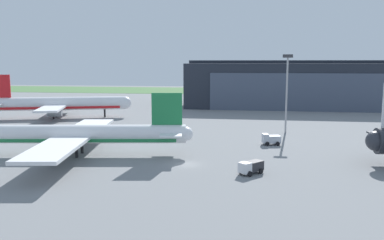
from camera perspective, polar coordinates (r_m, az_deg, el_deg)
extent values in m
plane|color=slate|center=(69.07, -0.68, -6.28)|extent=(440.00, 440.00, 0.00)
cube|color=#4B7541|center=(244.58, 5.97, 4.11)|extent=(440.00, 56.00, 0.08)
cube|color=#232833|center=(164.22, 14.18, 4.85)|extent=(82.21, 35.07, 16.79)
cube|color=#424C60|center=(146.78, 14.83, 3.80)|extent=(62.48, 0.30, 13.43)
cube|color=#232833|center=(163.98, 14.29, 7.99)|extent=(82.21, 8.42, 1.20)
cylinder|color=silver|center=(131.52, -18.24, 2.23)|extent=(39.61, 15.37, 4.10)
sphere|color=silver|center=(129.49, -9.47, 2.45)|extent=(3.93, 3.93, 3.93)
cube|color=red|center=(131.63, -18.22, 1.74)|extent=(36.55, 14.50, 0.72)
cube|color=red|center=(135.10, -25.42, 4.35)|extent=(5.11, 1.87, 6.96)
cube|color=silver|center=(138.62, -25.23, 2.32)|extent=(5.10, 6.53, 0.28)
cube|color=silver|center=(122.65, -19.35, 1.54)|extent=(10.80, 17.46, 0.56)
cube|color=silver|center=(140.80, -17.90, 2.41)|extent=(10.80, 17.46, 0.56)
cylinder|color=gray|center=(123.93, -18.84, 0.96)|extent=(4.37, 3.27, 2.25)
cylinder|color=gray|center=(139.53, -17.64, 1.78)|extent=(4.37, 3.27, 2.25)
cylinder|color=black|center=(130.17, -12.26, 0.94)|extent=(0.56, 0.56, 2.50)
cylinder|color=black|center=(130.07, -19.04, 0.67)|extent=(0.56, 0.56, 2.50)
cylinder|color=black|center=(134.26, -18.70, 0.91)|extent=(0.56, 0.56, 2.50)
sphere|color=#282B33|center=(73.43, 24.66, -2.72)|extent=(3.42, 3.42, 3.42)
cube|color=#282B33|center=(77.30, 25.58, -1.93)|extent=(4.38, 6.46, 0.28)
cylinder|color=white|center=(78.02, -16.99, -1.91)|extent=(43.25, 9.98, 3.47)
sphere|color=white|center=(74.72, -0.90, -1.98)|extent=(2.71, 2.71, 2.71)
cube|color=#1E7A42|center=(78.18, -16.96, -2.60)|extent=(39.84, 9.49, 0.61)
cube|color=#1E7A42|center=(74.15, -3.58, 1.58)|extent=(5.61, 1.25, 5.90)
cube|color=white|center=(77.32, -2.80, -1.38)|extent=(4.58, 5.39, 0.28)
cube|color=white|center=(72.15, -2.98, -2.08)|extent=(4.58, 5.39, 0.28)
cube|color=white|center=(88.02, -14.45, -0.98)|extent=(9.79, 20.30, 0.56)
cube|color=white|center=(67.84, -18.85, -3.85)|extent=(9.79, 20.30, 0.56)
cylinder|color=gray|center=(86.93, -15.18, -1.96)|extent=(3.55, 2.39, 1.91)
cylinder|color=gray|center=(69.79, -19.02, -4.58)|extent=(3.55, 2.39, 1.91)
cylinder|color=black|center=(79.80, -15.34, -3.74)|extent=(0.56, 0.56, 2.33)
cylinder|color=black|center=(76.37, -16.04, -4.30)|extent=(0.56, 0.56, 2.33)
cube|color=silver|center=(62.59, 7.51, -6.72)|extent=(2.24, 2.22, 1.61)
cube|color=#28282D|center=(64.14, 8.81, -6.43)|extent=(3.12, 3.21, 1.50)
cylinder|color=black|center=(63.49, 6.94, -7.24)|extent=(0.76, 0.81, 0.85)
cylinder|color=black|center=(62.28, 8.21, -7.58)|extent=(0.76, 0.81, 0.85)
cylinder|color=black|center=(65.33, 8.49, -6.83)|extent=(0.76, 0.81, 0.85)
cylinder|color=black|center=(64.15, 9.75, -7.14)|extent=(0.76, 0.81, 0.85)
cube|color=#B7BCC6|center=(85.93, 10.36, -2.58)|extent=(1.55, 2.22, 1.92)
cube|color=#B7BCC6|center=(86.42, 11.54, -2.68)|extent=(2.89, 2.50, 1.52)
cylinder|color=black|center=(87.20, 10.27, -3.06)|extent=(0.91, 0.43, 0.88)
cylinder|color=black|center=(85.10, 10.62, -3.35)|extent=(0.91, 0.43, 0.88)
cylinder|color=black|center=(87.75, 11.68, -3.03)|extent=(0.91, 0.43, 0.88)
cylinder|color=black|center=(85.66, 12.06, -3.32)|extent=(0.91, 0.43, 0.88)
cylinder|color=#99999E|center=(100.90, 13.25, 3.38)|extent=(0.44, 0.44, 18.34)
cube|color=#333338|center=(100.58, 13.43, 8.82)|extent=(2.40, 0.50, 0.80)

